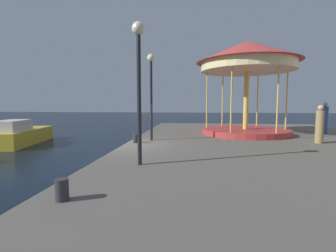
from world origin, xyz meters
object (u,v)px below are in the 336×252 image
object	(u,v)px
motorboat_yellow	(20,135)
carousel	(247,65)
lamp_post_near_edge	(139,67)
bollard_south	(136,138)
lamp_post_mid_promenade	(151,81)
person_by_the_water	(325,119)
bollard_center	(62,190)
person_far_corner	(320,125)

from	to	relation	value
motorboat_yellow	carousel	xyz separation A→B (m)	(13.90, 0.41, 4.12)
lamp_post_near_edge	bollard_south	world-z (taller)	lamp_post_near_edge
lamp_post_mid_promenade	person_by_the_water	bearing A→B (deg)	21.70
bollard_center	person_far_corner	size ratio (longest dim) A/B	0.23
motorboat_yellow	lamp_post_mid_promenade	world-z (taller)	lamp_post_mid_promenade
lamp_post_near_edge	bollard_south	distance (m)	4.69
bollard_south	lamp_post_near_edge	bearing A→B (deg)	-74.17
carousel	bollard_center	size ratio (longest dim) A/B	14.37
carousel	person_by_the_water	world-z (taller)	carousel
motorboat_yellow	person_by_the_water	xyz separation A→B (m)	(18.68, 1.35, 1.06)
person_far_corner	bollard_south	bearing A→B (deg)	-174.15
carousel	person_far_corner	world-z (taller)	carousel
carousel	lamp_post_near_edge	world-z (taller)	carousel
carousel	bollard_south	distance (m)	7.70
motorboat_yellow	lamp_post_near_edge	distance (m)	12.19
motorboat_yellow	person_far_corner	distance (m)	16.72
person_far_corner	person_by_the_water	xyz separation A→B (m)	(2.18, 3.90, 0.07)
motorboat_yellow	bollard_south	bearing A→B (deg)	-22.11
motorboat_yellow	bollard_center	world-z (taller)	motorboat_yellow
person_by_the_water	lamp_post_near_edge	bearing A→B (deg)	-137.45
person_far_corner	bollard_center	bearing A→B (deg)	-137.34
lamp_post_mid_promenade	bollard_south	distance (m)	2.80
carousel	bollard_center	distance (m)	12.13
person_far_corner	lamp_post_near_edge	bearing A→B (deg)	-146.95
carousel	bollard_south	xyz separation A→B (m)	(-5.56, -3.79, -3.73)
person_far_corner	carousel	bearing A→B (deg)	131.36
motorboat_yellow	lamp_post_near_edge	size ratio (longest dim) A/B	1.34
motorboat_yellow	bollard_center	bearing A→B (deg)	-48.91
person_far_corner	person_by_the_water	bearing A→B (deg)	60.78
bollard_south	bollard_center	size ratio (longest dim) A/B	1.00
lamp_post_mid_promenade	bollard_center	distance (m)	7.76
carousel	person_by_the_water	bearing A→B (deg)	11.15
bollard_center	person_by_the_water	size ratio (longest dim) A/B	0.22
bollard_center	motorboat_yellow	bearing A→B (deg)	131.09
lamp_post_mid_promenade	lamp_post_near_edge	bearing A→B (deg)	-83.84
person_by_the_water	bollard_center	bearing A→B (deg)	-132.05
bollard_center	lamp_post_mid_promenade	bearing A→B (deg)	87.49
motorboat_yellow	carousel	world-z (taller)	carousel
lamp_post_near_edge	bollard_center	distance (m)	3.80
bollard_south	person_by_the_water	world-z (taller)	person_by_the_water
lamp_post_near_edge	person_by_the_water	distance (m)	12.74
person_far_corner	person_by_the_water	size ratio (longest dim) A/B	0.92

